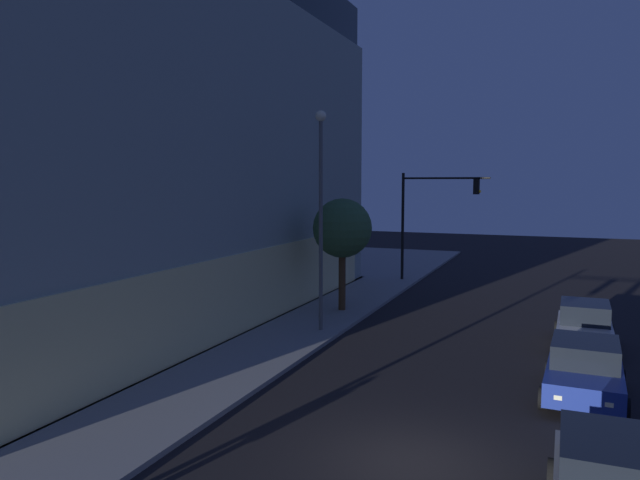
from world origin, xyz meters
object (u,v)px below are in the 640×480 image
at_px(modern_building, 40,137).
at_px(car_blue, 584,370).
at_px(street_lamp_sidewalk, 321,196).
at_px(car_silver, 584,325).
at_px(traffic_light_far_corner, 429,208).
at_px(sidewalk_tree, 342,229).

relative_size(modern_building, car_blue, 6.95).
bearing_deg(modern_building, street_lamp_sidewalk, -86.45).
bearing_deg(car_silver, traffic_light_far_corner, 35.19).
bearing_deg(street_lamp_sidewalk, traffic_light_far_corner, -6.22).
distance_m(street_lamp_sidewalk, car_blue, 11.57).
bearing_deg(car_blue, street_lamp_sidewalk, 68.24).
xyz_separation_m(sidewalk_tree, car_blue, (-7.85, -10.29, -3.18)).
height_order(modern_building, car_blue, modern_building).
relative_size(traffic_light_far_corner, sidewalk_tree, 1.25).
relative_size(street_lamp_sidewalk, car_silver, 2.19).
distance_m(modern_building, sidewalk_tree, 14.93).
xyz_separation_m(street_lamp_sidewalk, car_blue, (-3.90, -9.77, -4.81)).
height_order(traffic_light_far_corner, car_blue, traffic_light_far_corner).
distance_m(sidewalk_tree, car_silver, 11.13).
height_order(street_lamp_sidewalk, car_silver, street_lamp_sidewalk).
xyz_separation_m(street_lamp_sidewalk, car_silver, (1.75, -9.93, -4.77)).
height_order(street_lamp_sidewalk, sidewalk_tree, street_lamp_sidewalk).
relative_size(modern_building, street_lamp_sidewalk, 3.33).
relative_size(traffic_light_far_corner, street_lamp_sidewalk, 0.74).
bearing_deg(modern_building, car_silver, -83.75).
bearing_deg(car_silver, street_lamp_sidewalk, 100.01).
xyz_separation_m(modern_building, street_lamp_sidewalk, (0.87, -13.99, -2.67)).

